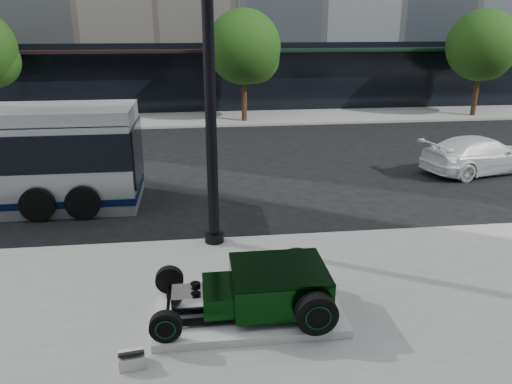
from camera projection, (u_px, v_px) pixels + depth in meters
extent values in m
plane|color=black|center=(255.00, 211.00, 14.49)|extent=(120.00, 120.00, 0.00)
cube|color=gray|center=(225.00, 118.00, 27.59)|extent=(70.00, 4.00, 0.12)
cube|color=black|center=(43.00, 81.00, 27.86)|extent=(22.00, 0.50, 4.00)
cube|color=black|center=(434.00, 75.00, 30.51)|extent=(24.00, 0.50, 4.00)
cube|color=black|center=(35.00, 52.00, 26.77)|extent=(22.00, 1.60, 0.15)
cube|color=black|center=(442.00, 49.00, 29.43)|extent=(24.00, 1.60, 0.15)
cylinder|color=black|center=(244.00, 96.00, 26.32)|extent=(0.28, 0.28, 2.60)
sphere|color=#13330E|center=(244.00, 47.00, 25.50)|extent=(3.80, 3.80, 3.80)
sphere|color=#13330E|center=(255.00, 58.00, 26.05)|extent=(2.60, 2.60, 2.60)
cylinder|color=black|center=(476.00, 92.00, 27.82)|extent=(0.28, 0.28, 2.60)
sphere|color=#13330E|center=(482.00, 45.00, 27.00)|extent=(3.80, 3.80, 3.80)
sphere|color=#13330E|center=(488.00, 56.00, 27.55)|extent=(2.60, 2.60, 2.60)
cube|color=silver|center=(249.00, 312.00, 9.15)|extent=(3.40, 1.80, 0.15)
cube|color=black|center=(251.00, 318.00, 8.67)|extent=(3.00, 0.08, 0.10)
cube|color=black|center=(246.00, 291.00, 9.52)|extent=(3.00, 0.08, 0.10)
cube|color=black|center=(279.00, 285.00, 9.04)|extent=(1.70, 1.45, 0.62)
cube|color=black|center=(279.00, 269.00, 8.93)|extent=(1.70, 1.45, 0.06)
cube|color=black|center=(218.00, 295.00, 8.96)|extent=(0.55, 1.05, 0.38)
cube|color=silver|center=(188.00, 299.00, 8.91)|extent=(0.55, 0.55, 0.34)
cylinder|color=black|center=(195.00, 286.00, 8.84)|extent=(0.18, 0.18, 0.10)
cylinder|color=black|center=(168.00, 307.00, 8.91)|extent=(0.06, 1.55, 0.06)
cylinder|color=black|center=(316.00, 314.00, 8.33)|extent=(0.72, 0.24, 0.72)
cylinder|color=black|center=(318.00, 318.00, 8.22)|extent=(0.37, 0.02, 0.37)
torus|color=#09331A|center=(318.00, 318.00, 8.20)|extent=(0.44, 0.02, 0.44)
cylinder|color=black|center=(296.00, 266.00, 9.93)|extent=(0.72, 0.24, 0.72)
cylinder|color=black|center=(295.00, 263.00, 10.04)|extent=(0.37, 0.02, 0.37)
torus|color=#09331A|center=(295.00, 263.00, 10.06)|extent=(0.44, 0.02, 0.44)
cylinder|color=black|center=(166.00, 327.00, 8.14)|extent=(0.54, 0.16, 0.54)
cylinder|color=black|center=(165.00, 330.00, 8.06)|extent=(0.28, 0.02, 0.28)
torus|color=#09331A|center=(165.00, 330.00, 8.05)|extent=(0.34, 0.02, 0.34)
cylinder|color=black|center=(170.00, 280.00, 9.60)|extent=(0.54, 0.16, 0.54)
cylinder|color=black|center=(170.00, 277.00, 9.68)|extent=(0.28, 0.02, 0.28)
torus|color=#09331A|center=(170.00, 277.00, 9.69)|extent=(0.34, 0.02, 0.34)
cube|color=silver|center=(132.00, 360.00, 7.83)|extent=(0.44, 0.35, 0.22)
cube|color=black|center=(131.00, 353.00, 7.79)|extent=(0.44, 0.34, 0.15)
cylinder|color=black|center=(209.00, 63.00, 10.84)|extent=(0.26, 0.26, 8.54)
cylinder|color=black|center=(214.00, 237.00, 12.21)|extent=(0.47, 0.47, 0.21)
cube|color=black|center=(138.00, 152.00, 14.82)|extent=(0.06, 2.30, 1.70)
cylinder|color=black|center=(38.00, 204.00, 13.65)|extent=(0.96, 0.28, 0.96)
cylinder|color=black|center=(61.00, 176.00, 16.09)|extent=(0.96, 0.28, 0.96)
cylinder|color=black|center=(83.00, 203.00, 13.79)|extent=(0.96, 0.28, 0.96)
cylinder|color=black|center=(99.00, 175.00, 16.22)|extent=(0.96, 0.28, 0.96)
imported|color=white|center=(481.00, 155.00, 17.95)|extent=(4.80, 2.79, 1.31)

